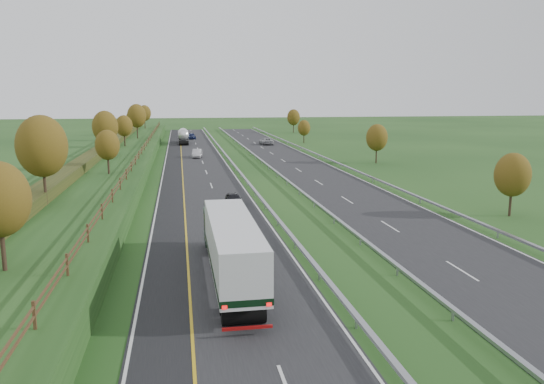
% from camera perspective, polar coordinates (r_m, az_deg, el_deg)
% --- Properties ---
extents(ground, '(400.00, 400.00, 0.00)m').
position_cam_1_polar(ground, '(75.86, -1.82, 1.82)').
color(ground, '#1D4117').
rests_on(ground, ground).
extents(near_carriageway, '(10.50, 200.00, 0.04)m').
position_cam_1_polar(near_carriageway, '(80.10, -8.01, 2.19)').
color(near_carriageway, black).
rests_on(near_carriageway, ground).
extents(far_carriageway, '(10.50, 200.00, 0.04)m').
position_cam_1_polar(far_carriageway, '(82.30, 3.56, 2.49)').
color(far_carriageway, black).
rests_on(far_carriageway, ground).
extents(hard_shoulder, '(3.00, 200.00, 0.04)m').
position_cam_1_polar(hard_shoulder, '(80.07, -10.69, 2.11)').
color(hard_shoulder, black).
rests_on(hard_shoulder, ground).
extents(lane_markings, '(26.75, 200.00, 0.01)m').
position_cam_1_polar(lane_markings, '(80.44, -3.44, 2.33)').
color(lane_markings, silver).
rests_on(lane_markings, near_carriageway).
extents(embankment_left, '(12.00, 200.00, 2.00)m').
position_cam_1_polar(embankment_left, '(80.61, -17.31, 2.58)').
color(embankment_left, '#1D4117').
rests_on(embankment_left, ground).
extents(hedge_left, '(2.20, 180.00, 1.10)m').
position_cam_1_polar(hedge_left, '(80.71, -18.78, 3.61)').
color(hedge_left, '#293415').
rests_on(hedge_left, embankment_left).
extents(fence_left, '(0.12, 189.06, 1.20)m').
position_cam_1_polar(fence_left, '(79.54, -14.19, 3.89)').
color(fence_left, '#422B19').
rests_on(fence_left, embankment_left).
extents(median_barrier_near, '(0.32, 200.00, 0.71)m').
position_cam_1_polar(median_barrier_near, '(80.41, -3.95, 2.73)').
color(median_barrier_near, '#92959A').
rests_on(median_barrier_near, ground).
extents(median_barrier_far, '(0.32, 200.00, 0.71)m').
position_cam_1_polar(median_barrier_far, '(81.09, -0.36, 2.82)').
color(median_barrier_far, '#92959A').
rests_on(median_barrier_far, ground).
extents(outer_barrier_far, '(0.32, 200.00, 0.71)m').
position_cam_1_polar(outer_barrier_far, '(83.76, 7.43, 2.97)').
color(outer_barrier_far, '#92959A').
rests_on(outer_barrier_far, ground).
extents(trees_left, '(6.64, 164.30, 7.66)m').
position_cam_1_polar(trees_left, '(76.72, -17.57, 6.23)').
color(trees_left, '#2D2116').
rests_on(trees_left, embankment_left).
extents(trees_far, '(8.45, 118.60, 7.12)m').
position_cam_1_polar(trees_far, '(113.42, 6.71, 6.74)').
color(trees_far, '#2D2116').
rests_on(trees_far, ground).
extents(box_lorry, '(2.58, 16.28, 4.06)m').
position_cam_1_polar(box_lorry, '(32.28, -4.45, -5.72)').
color(box_lorry, black).
rests_on(box_lorry, near_carriageway).
extents(road_tanker, '(2.40, 11.22, 3.46)m').
position_cam_1_polar(road_tanker, '(127.52, -9.52, 5.99)').
color(road_tanker, silver).
rests_on(road_tanker, near_carriageway).
extents(car_dark_near, '(1.63, 3.91, 1.32)m').
position_cam_1_polar(car_dark_near, '(54.76, -4.14, -0.78)').
color(car_dark_near, black).
rests_on(car_dark_near, near_carriageway).
extents(car_silver_mid, '(2.11, 4.75, 1.52)m').
position_cam_1_polar(car_silver_mid, '(98.32, -8.06, 4.15)').
color(car_silver_mid, '#B6B5BA').
rests_on(car_silver_mid, near_carriageway).
extents(car_small_far, '(2.33, 5.09, 1.44)m').
position_cam_1_polar(car_small_far, '(140.41, -8.66, 5.95)').
color(car_small_far, '#172047').
rests_on(car_small_far, near_carriageway).
extents(car_oncoming, '(2.79, 5.72, 1.57)m').
position_cam_1_polar(car_oncoming, '(123.17, -0.63, 5.50)').
color(car_oncoming, '#A4A4A8').
rests_on(car_oncoming, far_carriageway).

